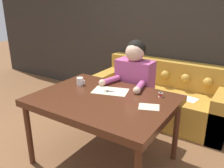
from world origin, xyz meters
name	(u,v)px	position (x,y,z in m)	size (l,w,h in m)	color
ground_plane	(98,160)	(0.00, 0.00, 0.00)	(16.00, 16.00, 0.00)	brown
wall_back	(165,26)	(0.00, 1.77, 1.30)	(8.00, 0.06, 2.60)	#2D2823
dining_table	(103,104)	(0.06, 0.03, 0.69)	(1.39, 1.03, 0.76)	#472314
couch	(161,98)	(0.16, 1.37, 0.30)	(1.92, 0.80, 0.82)	#B7842D
person	(134,88)	(0.07, 0.67, 0.66)	(0.52, 0.56, 1.25)	#33281E
pattern_paper_main	(110,91)	(0.02, 0.21, 0.76)	(0.42, 0.33, 0.00)	beige
pattern_paper_offcut	(149,107)	(0.54, 0.08, 0.76)	(0.23, 0.20, 0.00)	beige
scissors	(111,92)	(0.04, 0.20, 0.76)	(0.22, 0.14, 0.01)	silver
mug	(80,81)	(-0.37, 0.18, 0.81)	(0.11, 0.08, 0.09)	silver
thread_spool	(161,95)	(0.54, 0.36, 0.78)	(0.04, 0.04, 0.05)	red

